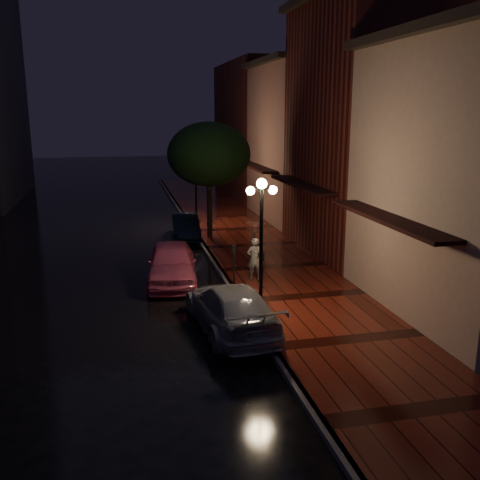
{
  "coord_description": "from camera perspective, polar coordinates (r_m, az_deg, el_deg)",
  "views": [
    {
      "loc": [
        -3.86,
        -20.48,
        6.42
      ],
      "look_at": [
        0.78,
        -0.19,
        1.4
      ],
      "focal_mm": 40.0,
      "sensor_mm": 36.0,
      "label": 1
    }
  ],
  "objects": [
    {
      "name": "storefront_far",
      "position": [
        32.42,
        6.83,
        10.07
      ],
      "size": [
        5.0,
        8.0,
        9.0
      ],
      "primitive_type": "cube",
      "color": "#8C5951",
      "rests_on": "ground"
    },
    {
      "name": "storefront_near",
      "position": [
        18.23,
        23.93,
        5.56
      ],
      "size": [
        5.0,
        8.0,
        8.5
      ],
      "primitive_type": "cube",
      "color": "gray",
      "rests_on": "ground"
    },
    {
      "name": "silver_car",
      "position": [
        16.09,
        -0.95,
        -7.24
      ],
      "size": [
        2.41,
        5.04,
        1.42
      ],
      "primitive_type": "imported",
      "rotation": [
        0.0,
        0.0,
        3.23
      ],
      "color": "#9A9AA2",
      "rests_on": "ground"
    },
    {
      "name": "pink_car",
      "position": [
        20.61,
        -7.33,
        -2.45
      ],
      "size": [
        2.29,
        4.73,
        1.55
      ],
      "primitive_type": "imported",
      "rotation": [
        0.0,
        0.0,
        -0.1
      ],
      "color": "#D6587D",
      "rests_on": "ground"
    },
    {
      "name": "streetlamp_near",
      "position": [
        16.5,
        2.28,
        0.15
      ],
      "size": [
        0.96,
        0.36,
        4.31
      ],
      "color": "black",
      "rests_on": "sidewalk"
    },
    {
      "name": "navy_car",
      "position": [
        27.79,
        -5.85,
        1.46
      ],
      "size": [
        1.54,
        3.88,
        1.26
      ],
      "primitive_type": "imported",
      "rotation": [
        0.0,
        0.0,
        -0.05
      ],
      "color": "black",
      "rests_on": "ground"
    },
    {
      "name": "curb",
      "position": [
        21.79,
        -2.11,
        -3.38
      ],
      "size": [
        0.25,
        60.0,
        0.15
      ],
      "primitive_type": "cube",
      "color": "#595451",
      "rests_on": "ground"
    },
    {
      "name": "storefront_extra",
      "position": [
        41.94,
        2.19,
        11.61
      ],
      "size": [
        5.0,
        12.0,
        10.0
      ],
      "primitive_type": "cube",
      "color": "#511914",
      "rests_on": "ground"
    },
    {
      "name": "storefront_mid",
      "position": [
        24.99,
        13.15,
        11.1
      ],
      "size": [
        5.0,
        8.0,
        11.0
      ],
      "primitive_type": "cube",
      "color": "#511914",
      "rests_on": "ground"
    },
    {
      "name": "parking_meter",
      "position": [
        19.71,
        -0.64,
        -2.22
      ],
      "size": [
        0.15,
        0.12,
        1.5
      ],
      "rotation": [
        0.0,
        0.0,
        -0.12
      ],
      "color": "black",
      "rests_on": "sidewalk"
    },
    {
      "name": "sidewalk",
      "position": [
        22.3,
        3.59,
        -3.0
      ],
      "size": [
        4.5,
        60.0,
        0.15
      ],
      "primitive_type": "cube",
      "color": "#43130C",
      "rests_on": "ground"
    },
    {
      "name": "ground",
      "position": [
        21.81,
        -2.1,
        -3.57
      ],
      "size": [
        120.0,
        120.0,
        0.0
      ],
      "primitive_type": "plane",
      "color": "black",
      "rests_on": "ground"
    },
    {
      "name": "woman_with_umbrella",
      "position": [
        20.12,
        1.59,
        -0.12
      ],
      "size": [
        0.95,
        0.97,
        2.29
      ],
      "rotation": [
        0.0,
        0.0,
        3.09
      ],
      "color": "white",
      "rests_on": "sidewalk"
    },
    {
      "name": "street_tree",
      "position": [
        26.94,
        -3.32,
        8.91
      ],
      "size": [
        4.16,
        4.16,
        5.8
      ],
      "color": "black",
      "rests_on": "sidewalk"
    },
    {
      "name": "streetlamp_far",
      "position": [
        30.03,
        -4.73,
        6.21
      ],
      "size": [
        0.96,
        0.36,
        4.31
      ],
      "color": "black",
      "rests_on": "sidewalk"
    }
  ]
}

